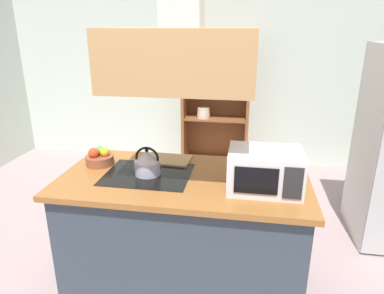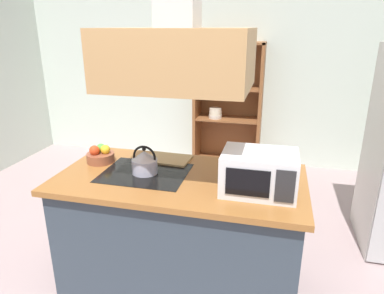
{
  "view_description": "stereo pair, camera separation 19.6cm",
  "coord_description": "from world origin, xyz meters",
  "views": [
    {
      "loc": [
        0.49,
        -1.93,
        1.89
      ],
      "look_at": [
        0.07,
        0.58,
        1.0
      ],
      "focal_mm": 32.47,
      "sensor_mm": 36.0,
      "label": 1
    },
    {
      "loc": [
        0.68,
        -1.89,
        1.89
      ],
      "look_at": [
        0.07,
        0.58,
        1.0
      ],
      "focal_mm": 32.47,
      "sensor_mm": 36.0,
      "label": 2
    }
  ],
  "objects": [
    {
      "name": "wall_back",
      "position": [
        0.0,
        3.0,
        1.35
      ],
      "size": [
        6.0,
        0.12,
        2.7
      ],
      "primitive_type": "cube",
      "color": "silver",
      "rests_on": "ground"
    },
    {
      "name": "kitchen_island",
      "position": [
        0.07,
        0.23,
        0.45
      ],
      "size": [
        1.72,
        0.89,
        0.9
      ],
      "color": "#313D48",
      "rests_on": "ground"
    },
    {
      "name": "range_hood",
      "position": [
        0.07,
        0.23,
        1.8
      ],
      "size": [
        0.9,
        0.7,
        1.18
      ],
      "color": "tan"
    },
    {
      "name": "dish_cabinet",
      "position": [
        0.04,
        2.78,
        0.76
      ],
      "size": [
        0.91,
        0.4,
        1.7
      ],
      "color": "brown",
      "rests_on": "ground"
    },
    {
      "name": "kettle",
      "position": [
        -0.19,
        0.23,
        0.99
      ],
      "size": [
        0.18,
        0.18,
        0.2
      ],
      "color": "#B1B1C8",
      "rests_on": "kitchen_island"
    },
    {
      "name": "cutting_board",
      "position": [
        -0.11,
        0.51,
        0.91
      ],
      "size": [
        0.35,
        0.26,
        0.02
      ],
      "primitive_type": "cube",
      "rotation": [
        0.0,
        0.0,
        -0.05
      ],
      "color": "tan",
      "rests_on": "kitchen_island"
    },
    {
      "name": "microwave",
      "position": [
        0.61,
        0.13,
        1.03
      ],
      "size": [
        0.46,
        0.35,
        0.26
      ],
      "color": "silver",
      "rests_on": "kitchen_island"
    },
    {
      "name": "fruit_bowl",
      "position": [
        -0.6,
        0.36,
        0.95
      ],
      "size": [
        0.21,
        0.21,
        0.14
      ],
      "color": "brown",
      "rests_on": "kitchen_island"
    }
  ]
}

